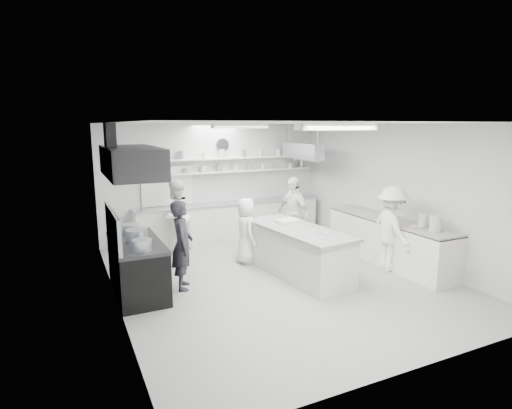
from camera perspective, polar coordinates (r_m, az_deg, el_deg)
name	(u,v)px	position (r m, az deg, el deg)	size (l,w,h in m)	color
floor	(277,278)	(8.34, 2.86, -10.03)	(6.00, 7.00, 0.02)	#9A9A9B
ceiling	(278,122)	(7.80, 3.07, 11.19)	(6.00, 7.00, 0.02)	white
wall_back	(215,181)	(11.10, -5.61, 3.24)	(6.00, 0.04, 3.00)	silver
wall_front	(420,253)	(5.21, 21.58, -6.25)	(6.00, 0.04, 3.00)	silver
wall_left	(113,218)	(7.05, -19.07, -1.72)	(0.04, 7.00, 3.00)	silver
wall_right	(397,192)	(9.70, 18.79, 1.60)	(0.04, 7.00, 3.00)	silver
stove	(137,269)	(7.77, -15.96, -8.46)	(0.80, 1.80, 0.90)	black
exhaust_hood	(131,162)	(7.37, -16.73, 5.63)	(0.85, 2.00, 0.50)	#2A2A2C
back_counter	(230,220)	(11.11, -3.53, -2.17)	(5.00, 0.60, 0.92)	silver
shelf_lower	(241,171)	(11.20, -2.03, 4.64)	(4.20, 0.26, 0.04)	silver
shelf_upper	(241,158)	(11.17, -2.04, 6.42)	(4.20, 0.26, 0.04)	silver
pass_through_window	(167,186)	(10.73, -12.13, 2.51)	(1.30, 0.04, 1.00)	black
wall_clock	(222,145)	(11.05, -4.65, 8.17)	(0.32, 0.32, 0.05)	white
right_counter	(388,241)	(9.53, 17.72, -4.83)	(0.74, 3.30, 0.94)	silver
pot_rack	(302,151)	(10.89, 6.35, 7.31)	(0.30, 1.60, 0.40)	#ACB2BA
light_fixture_front	(337,127)	(6.27, 11.02, 10.45)	(1.30, 0.25, 0.10)	silver
light_fixture_rear	(240,126)	(9.42, -2.22, 10.71)	(1.30, 0.25, 0.10)	silver
prep_island	(298,252)	(8.41, 5.75, -6.55)	(0.92, 2.46, 0.91)	silver
stove_pot	(137,237)	(7.49, -16.07, -4.35)	(0.36, 0.36, 0.29)	#ACB2BA
cook_stove	(182,245)	(7.68, -10.11, -5.49)	(0.60, 0.39, 1.65)	#27272E
cook_back	(176,216)	(9.94, -10.95, -1.56)	(0.84, 0.65, 1.72)	white
cook_island_left	(246,231)	(9.00, -1.38, -3.61)	(0.70, 0.45, 1.43)	white
cook_island_right	(293,214)	(9.83, 5.13, -1.35)	(1.04, 0.43, 1.78)	white
cook_right	(392,229)	(8.94, 18.15, -3.20)	(1.13, 0.65, 1.75)	white
bowl_island_a	(323,235)	(7.92, 9.19, -4.11)	(0.24, 0.24, 0.06)	#ACB2BA
bowl_island_b	(313,232)	(8.10, 7.79, -3.72)	(0.20, 0.20, 0.06)	silver
bowl_right	(417,228)	(8.79, 21.21, -3.00)	(0.24, 0.24, 0.06)	silver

